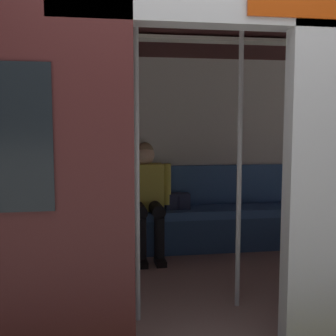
{
  "coord_description": "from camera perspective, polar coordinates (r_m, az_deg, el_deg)",
  "views": [
    {
      "loc": [
        0.6,
        2.29,
        1.38
      ],
      "look_at": [
        0.07,
        -1.17,
        1.01
      ],
      "focal_mm": 44.68,
      "sensor_mm": 36.0,
      "label": 1
    }
  ],
  "objects": [
    {
      "name": "grab_pole_door",
      "position": [
        2.85,
        -4.27,
        -0.72
      ],
      "size": [
        0.04,
        0.04,
        2.09
      ],
      "primitive_type": "cylinder",
      "color": "silver",
      "rests_on": "ground_plane"
    },
    {
      "name": "bench_seat",
      "position": [
        4.53,
        -0.85,
        -7.11
      ],
      "size": [
        3.27,
        0.44,
        0.46
      ],
      "color": "#38609E",
      "rests_on": "ground_plane"
    },
    {
      "name": "grab_pole_far",
      "position": [
        3.12,
        9.7,
        -0.21
      ],
      "size": [
        0.04,
        0.04,
        2.09
      ],
      "primitive_type": "cylinder",
      "color": "silver",
      "rests_on": "ground_plane"
    },
    {
      "name": "person_seated",
      "position": [
        4.39,
        -3.02,
        -3.18
      ],
      "size": [
        0.55,
        0.68,
        1.19
      ],
      "color": "#D8CC4C",
      "rests_on": "ground_plane"
    },
    {
      "name": "book",
      "position": [
        4.53,
        -8.79,
        -5.6
      ],
      "size": [
        0.24,
        0.27,
        0.03
      ],
      "primitive_type": "cube",
      "rotation": [
        0.0,
        0.0,
        0.51
      ],
      "color": "gold",
      "rests_on": "bench_seat"
    },
    {
      "name": "train_car",
      "position": [
        3.46,
        0.42,
        7.39
      ],
      "size": [
        6.4,
        2.59,
        2.23
      ],
      "color": "silver",
      "rests_on": "ground_plane"
    },
    {
      "name": "handbag",
      "position": [
        4.56,
        1.3,
        -4.54
      ],
      "size": [
        0.26,
        0.15,
        0.17
      ],
      "color": "#262D4C",
      "rests_on": "bench_seat"
    }
  ]
}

